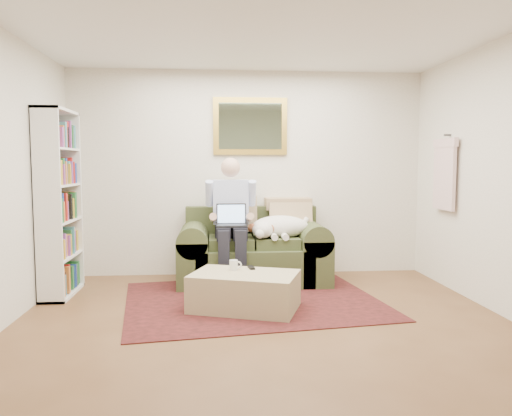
{
  "coord_description": "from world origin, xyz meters",
  "views": [
    {
      "loc": [
        -0.43,
        -3.9,
        1.42
      ],
      "look_at": [
        0.01,
        1.42,
        0.95
      ],
      "focal_mm": 35.0,
      "sensor_mm": 36.0,
      "label": 1
    }
  ],
  "objects": [
    {
      "name": "sofa",
      "position": [
        0.03,
        2.02,
        0.31
      ],
      "size": [
        1.78,
        0.9,
        1.07
      ],
      "color": "#4B512B",
      "rests_on": "room_shell"
    },
    {
      "name": "coffee_mug",
      "position": [
        -0.24,
        1.01,
        0.41
      ],
      "size": [
        0.08,
        0.08,
        0.1
      ],
      "primitive_type": "cylinder",
      "color": "white",
      "rests_on": "ottoman"
    },
    {
      "name": "ottoman",
      "position": [
        -0.14,
        0.86,
        0.18
      ],
      "size": [
        1.16,
        0.93,
        0.36
      ],
      "primitive_type": "cube",
      "rotation": [
        0.0,
        0.0,
        -0.34
      ],
      "color": "tan",
      "rests_on": "room_shell"
    },
    {
      "name": "hanging_shirt",
      "position": [
        2.19,
        1.6,
        1.35
      ],
      "size": [
        0.06,
        0.52,
        0.9
      ],
      "primitive_type": null,
      "color": "beige",
      "rests_on": "room_shell"
    },
    {
      "name": "sleeping_dog",
      "position": [
        0.35,
        1.93,
        0.68
      ],
      "size": [
        0.73,
        0.46,
        0.27
      ],
      "primitive_type": null,
      "color": "white",
      "rests_on": "sofa"
    },
    {
      "name": "seated_man",
      "position": [
        -0.24,
        1.85,
        0.75
      ],
      "size": [
        0.59,
        0.84,
        1.5
      ],
      "primitive_type": null,
      "color": "#8C97D8",
      "rests_on": "sofa"
    },
    {
      "name": "tv_remote",
      "position": [
        -0.06,
        1.07,
        0.37
      ],
      "size": [
        0.07,
        0.16,
        0.02
      ],
      "primitive_type": "cube",
      "rotation": [
        0.0,
        0.0,
        0.13
      ],
      "color": "black",
      "rests_on": "ottoman"
    },
    {
      "name": "wall_mirror",
      "position": [
        0.03,
        2.47,
        1.9
      ],
      "size": [
        0.94,
        0.04,
        0.72
      ],
      "color": "gold",
      "rests_on": "room_shell"
    },
    {
      "name": "room_shell",
      "position": [
        0.0,
        0.35,
        1.3
      ],
      "size": [
        4.51,
        5.0,
        2.61
      ],
      "color": "brown",
      "rests_on": "ground"
    },
    {
      "name": "rug",
      "position": [
        -0.04,
        1.18,
        0.01
      ],
      "size": [
        2.83,
        2.39,
        0.01
      ],
      "primitive_type": "cube",
      "rotation": [
        0.0,
        0.0,
        0.14
      ],
      "color": "black",
      "rests_on": "room_shell"
    },
    {
      "name": "laptop",
      "position": [
        -0.24,
        1.78,
        0.78
      ],
      "size": [
        0.35,
        0.27,
        0.25
      ],
      "color": "black",
      "rests_on": "seated_man"
    },
    {
      "name": "bookshelf",
      "position": [
        -2.1,
        1.6,
        1.0
      ],
      "size": [
        0.28,
        0.8,
        2.0
      ],
      "primitive_type": null,
      "color": "white",
      "rests_on": "room_shell"
    }
  ]
}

